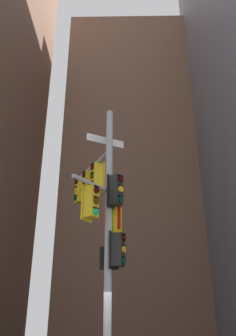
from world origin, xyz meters
The scene contains 2 objects.
building_mid_block centered at (2.59, 22.94, 15.46)m, with size 14.72×14.72×30.93m, color brown.
signal_pole_assembly centered at (-0.23, 0.38, 5.14)m, with size 2.07×3.95×8.79m.
Camera 1 is at (0.48, -11.02, 1.42)m, focal length 38.11 mm.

